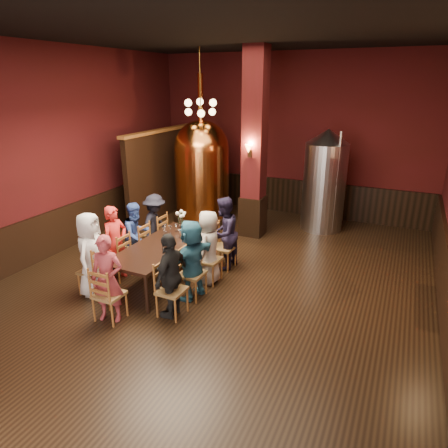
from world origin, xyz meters
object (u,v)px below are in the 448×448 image
at_px(copper_kettle, 202,170).
at_px(steel_vessel, 325,180).
at_px(person_0, 91,254).
at_px(person_1, 116,243).
at_px(dining_table, 162,247).
at_px(person_2, 137,235).
at_px(rose_vase, 180,216).

xyz_separation_m(copper_kettle, steel_vessel, (3.21, 0.67, -0.12)).
bearing_deg(steel_vessel, person_0, -120.38).
bearing_deg(person_1, dining_table, -60.63).
relative_size(person_2, rose_vase, 3.66).
relative_size(person_1, rose_vase, 3.95).
bearing_deg(copper_kettle, rose_vase, -72.19).
distance_m(person_2, steel_vessel, 5.01).
height_order(person_2, copper_kettle, copper_kettle).
distance_m(person_0, copper_kettle, 4.62).
height_order(person_1, person_2, person_1).
xyz_separation_m(dining_table, person_2, (-0.85, 0.34, 0.01)).
xyz_separation_m(dining_table, copper_kettle, (-1.00, 3.59, 0.74)).
bearing_deg(person_2, dining_table, -96.76).
height_order(dining_table, rose_vase, rose_vase).
distance_m(copper_kettle, steel_vessel, 3.28).
relative_size(person_1, copper_kettle, 0.38).
height_order(person_1, copper_kettle, copper_kettle).
distance_m(person_2, rose_vase, 1.00).
xyz_separation_m(person_1, person_2, (0.01, 0.66, -0.05)).
distance_m(person_1, rose_vase, 1.51).
distance_m(copper_kettle, rose_vase, 2.75).
bearing_deg(person_2, steel_vessel, -22.78).
bearing_deg(steel_vessel, rose_vase, -126.17).
relative_size(steel_vessel, rose_vase, 6.89).
height_order(person_1, rose_vase, person_1).
xyz_separation_m(dining_table, person_0, (-0.86, -0.99, 0.10)).
xyz_separation_m(person_0, rose_vase, (0.70, 1.99, 0.22)).
bearing_deg(dining_table, rose_vase, 100.17).
relative_size(dining_table, steel_vessel, 0.92).
xyz_separation_m(person_1, copper_kettle, (-0.14, 3.90, 0.68)).
bearing_deg(rose_vase, steel_vessel, 53.83).
xyz_separation_m(person_2, steel_vessel, (3.06, 3.92, 0.61)).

